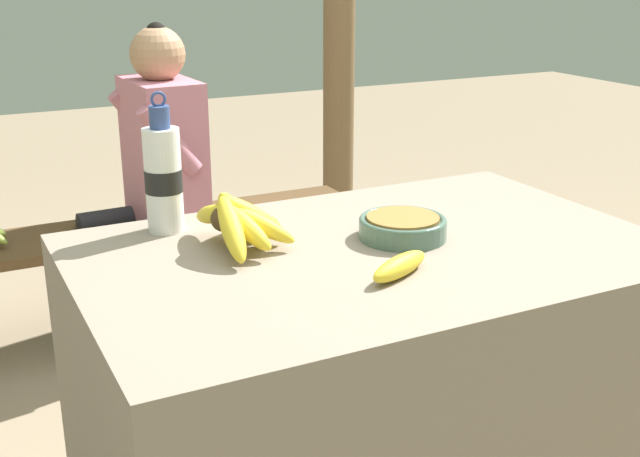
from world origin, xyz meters
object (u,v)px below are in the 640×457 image
Objects in this scene: serving_bowl at (403,226)px; seated_vendor at (152,166)px; banana_bunch_ripe at (238,218)px; water_bottle at (163,177)px; loose_banana_front at (400,266)px; wooden_bench at (122,245)px.

seated_vendor is at bearing 99.71° from serving_bowl.
seated_vendor is (0.12, 1.13, -0.16)m from banana_bunch_ripe.
loose_banana_front is (0.31, -0.46, -0.10)m from water_bottle.
water_bottle is at bearing 124.40° from loose_banana_front.
seated_vendor reaches higher than wooden_bench.
seated_vendor is at bearing -16.44° from wooden_bench.
serving_bowl is 1.37m from wooden_bench.
banana_bunch_ripe is 1.15m from seated_vendor.
banana_bunch_ripe is at bearing 126.51° from loose_banana_front.
loose_banana_front is 1.42m from seated_vendor.
banana_bunch_ripe is 0.21m from water_bottle.
serving_bowl is 1.25m from seated_vendor.
wooden_bench is (0.11, 0.99, -0.49)m from water_bottle.
banana_bunch_ripe is 0.35m from serving_bowl.
banana_bunch_ripe reaches higher than wooden_bench.
water_bottle is at bearing 74.16° from seated_vendor.
water_bottle reaches higher than serving_bowl.
wooden_bench is at bearing 83.72° from water_bottle.
seated_vendor is (-0.21, 1.23, -0.12)m from serving_bowl.
banana_bunch_ripe is 0.26× the size of seated_vendor.
serving_bowl is 0.52m from water_bottle.
water_bottle is 0.56m from loose_banana_front.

